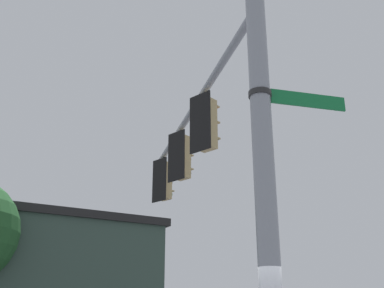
{
  "coord_description": "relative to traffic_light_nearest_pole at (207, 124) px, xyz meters",
  "views": [
    {
      "loc": [
        3.56,
        -5.11,
        1.85
      ],
      "look_at": [
        -3.28,
        2.01,
        5.54
      ],
      "focal_mm": 44.78,
      "sensor_mm": 36.0,
      "label": 1
    }
  ],
  "objects": [
    {
      "name": "mast_arm",
      "position": [
        -1.13,
        0.67,
        0.77
      ],
      "size": [
        7.03,
        4.39,
        0.15
      ],
      "primitive_type": "cylinder",
      "rotation": [
        0.0,
        1.57,
        2.59
      ],
      "color": "gray"
    },
    {
      "name": "traffic_light_mid_outer",
      "position": [
        -3.6,
        2.2,
        0.0
      ],
      "size": [
        0.54,
        0.49,
        1.31
      ],
      "color": "black"
    },
    {
      "name": "traffic_light_mid_inner",
      "position": [
        -1.8,
        1.1,
        0.0
      ],
      "size": [
        0.54,
        0.49,
        1.31
      ],
      "color": "black"
    },
    {
      "name": "signal_pole",
      "position": [
        2.35,
        -1.46,
        -2.17
      ],
      "size": [
        0.29,
        0.29,
        6.79
      ],
      "primitive_type": "cylinder",
      "color": "gray",
      "rests_on": "ground"
    },
    {
      "name": "traffic_light_nearest_pole",
      "position": [
        0.0,
        0.0,
        0.0
      ],
      "size": [
        0.54,
        0.49,
        1.31
      ],
      "color": "black"
    },
    {
      "name": "street_name_sign",
      "position": [
        2.54,
        -1.15,
        -0.66
      ],
      "size": [
        0.89,
        1.33,
        0.22
      ],
      "color": "#147238"
    }
  ]
}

